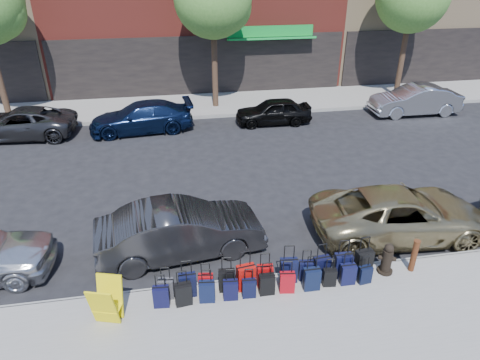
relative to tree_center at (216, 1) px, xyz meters
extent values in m
plane|color=black|center=(-0.64, -9.50, -5.41)|extent=(120.00, 120.00, 0.00)
cube|color=gray|center=(-0.64, -16.00, -5.34)|extent=(60.00, 4.00, 0.15)
cube|color=gray|center=(-0.64, 0.50, -5.34)|extent=(60.00, 4.00, 0.15)
cube|color=gray|center=(-0.64, -13.98, -5.34)|extent=(60.00, 0.08, 0.15)
cube|color=gray|center=(-0.64, -1.52, -5.34)|extent=(60.00, 0.08, 0.15)
cube|color=black|center=(-0.64, 2.45, -3.71)|extent=(16.66, 0.15, 3.40)
cube|color=#0E822E|center=(3.36, 2.10, -2.21)|extent=(5.00, 0.91, 0.27)
cube|color=#0E822E|center=(3.36, 2.40, -1.86)|extent=(5.00, 0.10, 0.60)
cube|color=black|center=(15.36, 2.45, -3.71)|extent=(14.70, 0.15, 3.40)
cylinder|color=black|center=(-0.14, 0.00, -2.86)|extent=(0.30, 0.30, 4.80)
sphere|color=#417E2A|center=(0.46, 0.00, -0.27)|extent=(2.58, 2.58, 2.58)
cylinder|color=black|center=(10.36, 0.00, -2.86)|extent=(0.30, 0.30, 4.80)
sphere|color=#417E2A|center=(10.96, 0.00, -0.27)|extent=(2.58, 2.58, 2.58)
cube|color=#37363B|center=(-3.09, -14.33, -5.00)|extent=(0.38, 0.24, 0.53)
cylinder|color=black|center=(-3.09, -14.33, -4.42)|extent=(0.20, 0.06, 0.03)
cube|color=black|center=(-2.59, -14.33, -4.96)|extent=(0.41, 0.23, 0.61)
cylinder|color=black|center=(-2.59, -14.33, -4.29)|extent=(0.23, 0.04, 0.03)
cube|color=#94090C|center=(-2.15, -14.33, -5.00)|extent=(0.38, 0.25, 0.53)
cylinder|color=black|center=(-2.15, -14.33, -4.42)|extent=(0.20, 0.06, 0.03)
cube|color=black|center=(-1.64, -14.32, -4.97)|extent=(0.41, 0.25, 0.59)
cylinder|color=black|center=(-1.64, -14.32, -4.33)|extent=(0.22, 0.05, 0.03)
cube|color=#9E0E0A|center=(-1.17, -14.34, -4.93)|extent=(0.47, 0.30, 0.66)
cylinder|color=black|center=(-1.17, -14.34, -4.21)|extent=(0.25, 0.07, 0.03)
cube|color=#96090A|center=(-0.69, -14.31, -4.97)|extent=(0.40, 0.25, 0.58)
cylinder|color=black|center=(-0.69, -14.31, -4.34)|extent=(0.22, 0.05, 0.03)
cube|color=black|center=(-0.07, -14.25, -4.94)|extent=(0.45, 0.28, 0.64)
cylinder|color=black|center=(-0.07, -14.25, -4.24)|extent=(0.24, 0.06, 0.03)
cube|color=black|center=(0.38, -14.27, -4.99)|extent=(0.39, 0.25, 0.54)
cylinder|color=black|center=(0.38, -14.27, -4.41)|extent=(0.20, 0.07, 0.03)
cube|color=black|center=(0.79, -14.27, -4.96)|extent=(0.43, 0.26, 0.61)
cylinder|color=black|center=(0.79, -14.27, -4.29)|extent=(0.23, 0.05, 0.03)
cube|color=black|center=(1.34, -14.30, -4.94)|extent=(0.44, 0.26, 0.65)
cylinder|color=black|center=(1.34, -14.30, -4.23)|extent=(0.24, 0.04, 0.03)
cube|color=black|center=(1.91, -14.26, -4.94)|extent=(0.46, 0.29, 0.65)
cylinder|color=black|center=(1.91, -14.26, -4.23)|extent=(0.25, 0.06, 0.03)
cube|color=black|center=(-3.21, -14.58, -4.99)|extent=(0.38, 0.24, 0.54)
cylinder|color=black|center=(-3.21, -14.58, -4.40)|extent=(0.21, 0.05, 0.03)
cube|color=black|center=(-2.71, -14.61, -4.98)|extent=(0.41, 0.27, 0.57)
cylinder|color=black|center=(-2.71, -14.61, -4.35)|extent=(0.22, 0.06, 0.03)
cube|color=black|center=(-2.15, -14.60, -4.99)|extent=(0.39, 0.26, 0.55)
cylinder|color=black|center=(-2.15, -14.60, -4.39)|extent=(0.21, 0.05, 0.03)
cube|color=black|center=(-1.59, -14.63, -5.00)|extent=(0.37, 0.23, 0.51)
cylinder|color=black|center=(-1.59, -14.63, -4.44)|extent=(0.20, 0.05, 0.03)
cube|color=black|center=(-1.15, -14.63, -5.02)|extent=(0.34, 0.21, 0.48)
cylinder|color=black|center=(-1.15, -14.63, -4.49)|extent=(0.19, 0.04, 0.03)
cube|color=black|center=(-0.71, -14.60, -4.99)|extent=(0.37, 0.22, 0.54)
cylinder|color=black|center=(-0.71, -14.60, -4.40)|extent=(0.21, 0.04, 0.03)
cube|color=maroon|center=(-0.21, -14.62, -5.00)|extent=(0.39, 0.26, 0.53)
cylinder|color=black|center=(-0.21, -14.62, -4.41)|extent=(0.21, 0.06, 0.03)
cube|color=black|center=(0.41, -14.63, -4.97)|extent=(0.40, 0.23, 0.59)
cylinder|color=black|center=(0.41, -14.63, -4.33)|extent=(0.22, 0.03, 0.03)
cube|color=black|center=(0.88, -14.59, -5.03)|extent=(0.34, 0.22, 0.47)
cylinder|color=black|center=(0.88, -14.59, -4.51)|extent=(0.18, 0.05, 0.03)
cube|color=black|center=(1.35, -14.59, -4.99)|extent=(0.38, 0.22, 0.55)
cylinder|color=black|center=(1.35, -14.59, -4.38)|extent=(0.21, 0.03, 0.03)
cube|color=black|center=(1.79, -14.64, -5.02)|extent=(0.34, 0.22, 0.47)
cylinder|color=black|center=(1.79, -14.64, -4.51)|extent=(0.18, 0.05, 0.03)
cylinder|color=black|center=(2.49, -14.36, -5.23)|extent=(0.39, 0.39, 0.07)
cylinder|color=black|center=(2.49, -14.36, -4.89)|extent=(0.26, 0.26, 0.61)
sphere|color=black|center=(2.49, -14.36, -4.51)|extent=(0.24, 0.24, 0.24)
cylinder|color=black|center=(2.49, -14.36, -4.83)|extent=(0.44, 0.27, 0.11)
cylinder|color=#38190C|center=(3.20, -14.42, -4.81)|extent=(0.15, 0.15, 0.91)
cylinder|color=#38190C|center=(3.20, -14.42, -4.35)|extent=(0.17, 0.17, 0.04)
cube|color=yellow|center=(-4.44, -15.00, -4.73)|extent=(0.64, 0.42, 1.05)
cube|color=yellow|center=(-4.32, -14.64, -4.73)|extent=(0.64, 0.42, 1.05)
cube|color=yellow|center=(-4.38, -14.82, -4.89)|extent=(0.67, 0.54, 0.02)
imported|color=#2E2E30|center=(-2.64, -12.45, -4.66)|extent=(4.72, 2.13, 1.50)
imported|color=#96875C|center=(3.75, -12.66, -4.69)|extent=(5.31, 2.69, 1.44)
imported|color=#313134|center=(-9.35, -2.59, -4.74)|extent=(4.96, 2.56, 1.34)
imported|color=#0C1836|center=(-3.97, -2.77, -4.72)|extent=(4.89, 2.30, 1.38)
imported|color=black|center=(2.35, -2.81, -4.79)|extent=(3.72, 1.59, 1.25)
imported|color=#B3B6BA|center=(9.90, -2.72, -4.66)|extent=(4.60, 1.69, 1.50)
camera|label=1|loc=(-2.70, -22.26, 2.04)|focal=32.00mm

